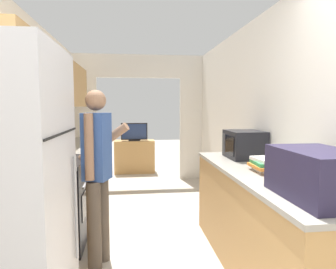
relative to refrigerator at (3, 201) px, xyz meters
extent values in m
cube|color=white|center=(-0.38, 1.13, 0.33)|extent=(0.06, 7.21, 2.50)
cube|color=#B2844C|center=(-0.19, 2.11, 0.89)|extent=(0.32, 3.36, 0.65)
cube|color=white|center=(2.23, 1.13, 0.33)|extent=(0.06, 7.21, 2.50)
cube|color=white|center=(-0.23, 4.16, 0.10)|extent=(0.65, 0.06, 2.05)
cube|color=white|center=(2.07, 4.16, 0.10)|extent=(0.65, 0.06, 2.05)
cube|color=white|center=(0.92, 4.16, 1.35)|extent=(2.95, 0.06, 0.45)
cube|color=#B2844C|center=(-0.05, 0.72, -0.48)|extent=(0.60, 0.57, 0.88)
cube|color=gray|center=(-0.05, 0.71, -0.02)|extent=(0.62, 0.58, 0.03)
cube|color=#B2844C|center=(-0.05, 2.79, -0.48)|extent=(0.60, 2.00, 0.88)
cube|color=gray|center=(-0.05, 2.80, -0.02)|extent=(0.62, 2.01, 0.03)
cube|color=#B2844C|center=(1.90, 0.59, -0.48)|extent=(0.60, 2.26, 0.88)
cube|color=gray|center=(1.90, 0.59, -0.02)|extent=(0.62, 2.29, 0.03)
cube|color=#B7B7BC|center=(0.00, 0.00, 0.00)|extent=(0.71, 0.82, 1.84)
cube|color=black|center=(0.36, 0.00, 0.41)|extent=(0.01, 0.79, 0.01)
cylinder|color=#99999E|center=(0.37, 0.26, -0.15)|extent=(0.02, 0.02, 0.74)
cube|color=black|center=(-0.04, 1.40, -0.46)|extent=(0.62, 0.79, 0.92)
cube|color=black|center=(0.27, 1.40, -0.46)|extent=(0.01, 0.54, 0.28)
cylinder|color=#B7B7BC|center=(0.29, 1.40, -0.23)|extent=(0.02, 0.64, 0.02)
cube|color=black|center=(-0.33, 1.40, 0.07)|extent=(0.04, 0.79, 0.14)
cylinder|color=#232328|center=(0.08, 1.22, 0.00)|extent=(0.16, 0.16, 0.01)
cylinder|color=#232328|center=(0.08, 1.57, 0.00)|extent=(0.16, 0.16, 0.01)
cylinder|color=#232328|center=(-0.17, 1.22, 0.00)|extent=(0.16, 0.16, 0.01)
cylinder|color=#232328|center=(-0.17, 1.57, 0.00)|extent=(0.16, 0.16, 0.01)
cylinder|color=#4C4238|center=(0.42, 0.83, -0.51)|extent=(0.17, 0.17, 0.82)
cylinder|color=#4C4238|center=(0.48, 0.99, -0.51)|extent=(0.17, 0.17, 0.82)
cube|color=#335193|center=(0.45, 0.91, 0.20)|extent=(0.27, 0.27, 0.61)
cylinder|color=#8C664C|center=(0.40, 0.78, 0.22)|extent=(0.10, 0.10, 0.58)
cylinder|color=#8C664C|center=(0.50, 1.05, 0.22)|extent=(0.52, 0.25, 0.40)
sphere|color=#8C664C|center=(0.45, 0.91, 0.62)|extent=(0.19, 0.19, 0.19)
cube|color=#231E38|center=(1.90, -0.18, 0.10)|extent=(0.40, 0.62, 0.20)
cube|color=#231E38|center=(1.90, -0.18, 0.25)|extent=(0.40, 0.62, 0.11)
cube|color=#2D2D33|center=(1.90, 0.15, 0.24)|extent=(0.24, 0.02, 0.10)
cube|color=black|center=(2.00, 1.28, 0.15)|extent=(0.36, 0.45, 0.30)
cube|color=black|center=(1.81, 1.24, 0.15)|extent=(0.01, 0.27, 0.20)
cube|color=#38383D|center=(1.81, 1.44, 0.15)|extent=(0.01, 0.09, 0.22)
cube|color=white|center=(1.93, 0.61, 0.02)|extent=(0.19, 0.23, 0.03)
cube|color=#C67028|center=(1.92, 0.59, 0.05)|extent=(0.22, 0.30, 0.03)
cube|color=#33894C|center=(1.93, 0.59, 0.07)|extent=(0.23, 0.29, 0.03)
cube|color=white|center=(1.93, 0.59, 0.11)|extent=(0.21, 0.29, 0.03)
cube|color=#B2844C|center=(0.83, 4.87, -0.56)|extent=(0.89, 0.42, 0.73)
cube|color=black|center=(0.83, 4.83, -0.18)|extent=(0.26, 0.16, 0.02)
cube|color=black|center=(0.83, 4.83, 0.01)|extent=(0.58, 0.04, 0.37)
cube|color=navy|center=(0.83, 4.80, 0.01)|extent=(0.54, 0.01, 0.33)
cube|color=#B7B7BC|center=(-0.09, 2.11, 0.00)|extent=(0.09, 0.18, 0.00)
cube|color=black|center=(-0.09, 1.96, 0.01)|extent=(0.06, 0.11, 0.02)
camera|label=1|loc=(0.77, -1.85, 0.56)|focal=32.00mm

